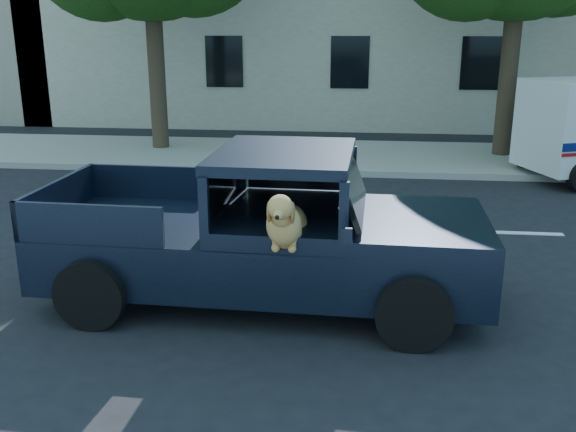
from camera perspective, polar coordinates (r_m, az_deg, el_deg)
name	(u,v)px	position (r m, az deg, el deg)	size (l,w,h in m)	color
ground	(244,308)	(8.05, -3.96, -8.12)	(120.00, 120.00, 0.00)	black
far_sidewalk	(306,156)	(16.76, 1.61, 5.39)	(60.00, 4.00, 0.15)	gray
lane_stripes	(394,229)	(11.12, 9.39, -1.13)	(21.60, 0.14, 0.01)	silver
pickup_truck	(257,251)	(8.03, -2.81, -3.11)	(5.46, 2.84, 1.93)	black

